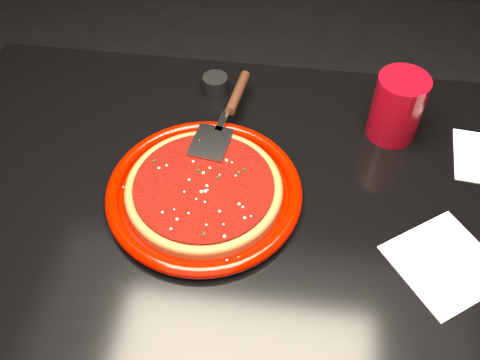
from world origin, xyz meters
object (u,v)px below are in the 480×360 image
pizza_server (226,115)px  cup (397,107)px  plate (204,192)px  ramekin (215,85)px  table (237,303)px

pizza_server → cup: (0.32, 0.04, 0.02)m
plate → ramekin: 0.28m
pizza_server → cup: size_ratio=2.15×
plate → cup: size_ratio=2.60×
table → pizza_server: 0.46m
table → ramekin: ramekin is taller
cup → pizza_server: bearing=-173.3°
table → plate: size_ratio=3.44×
pizza_server → ramekin: size_ratio=5.50×
plate → pizza_server: (0.01, 0.17, 0.03)m
table → ramekin: bearing=106.0°
cup → ramekin: 0.37m
table → cup: bearing=38.3°
plate → table: bearing=-10.8°
pizza_server → ramekin: pizza_server is taller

